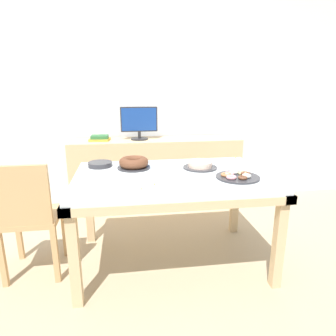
{
  "coord_description": "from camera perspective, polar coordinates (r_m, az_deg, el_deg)",
  "views": [
    {
      "loc": [
        -0.36,
        -2.27,
        1.47
      ],
      "look_at": [
        -0.03,
        -0.02,
        0.84
      ],
      "focal_mm": 32.0,
      "sensor_mm": 36.0,
      "label": 1
    }
  ],
  "objects": [
    {
      "name": "ground_plane",
      "position": [
        2.73,
        0.64,
        -17.11
      ],
      "size": [
        12.0,
        12.0,
        0.0
      ],
      "primitive_type": "plane",
      "color": "tan"
    },
    {
      "name": "chair",
      "position": [
        2.53,
        -24.98,
        -8.03
      ],
      "size": [
        0.42,
        0.42,
        0.94
      ],
      "color": "tan",
      "rests_on": "ground"
    },
    {
      "name": "computer_monitor",
      "position": [
        3.51,
        -5.53,
        8.46
      ],
      "size": [
        0.42,
        0.2,
        0.38
      ],
      "color": "#262628",
      "rests_on": "sideboard"
    },
    {
      "name": "plate_stack",
      "position": [
        2.7,
        -12.8,
        0.7
      ],
      "size": [
        0.21,
        0.21,
        0.04
      ],
      "color": "#333338",
      "rests_on": "dining_table"
    },
    {
      "name": "dining_table",
      "position": [
        2.43,
        0.69,
        -3.3
      ],
      "size": [
        1.57,
        1.03,
        0.78
      ],
      "color": "silver",
      "rests_on": "ground"
    },
    {
      "name": "sideboard",
      "position": [
        3.66,
        -2.26,
        -1.08
      ],
      "size": [
        2.0,
        0.44,
        0.85
      ],
      "color": "#D1B284",
      "rests_on": "ground"
    },
    {
      "name": "cake_chocolate_round",
      "position": [
        2.59,
        6.14,
        0.57
      ],
      "size": [
        0.29,
        0.29,
        0.06
      ],
      "color": "#333338",
      "rests_on": "dining_table"
    },
    {
      "name": "wall_back",
      "position": [
        3.81,
        -2.89,
        12.94
      ],
      "size": [
        8.0,
        0.1,
        2.6
      ],
      "primitive_type": "cube",
      "color": "silver",
      "rests_on": "ground"
    },
    {
      "name": "tealight_centre",
      "position": [
        2.03,
        -5.1,
        -4.23
      ],
      "size": [
        0.04,
        0.04,
        0.04
      ],
      "color": "silver",
      "rests_on": "dining_table"
    },
    {
      "name": "tealight_near_front",
      "position": [
        2.11,
        -2.58,
        -3.39
      ],
      "size": [
        0.04,
        0.04,
        0.04
      ],
      "color": "silver",
      "rests_on": "dining_table"
    },
    {
      "name": "cake_golden_bundt",
      "position": [
        2.59,
        -6.53,
        0.94
      ],
      "size": [
        0.28,
        0.28,
        0.09
      ],
      "color": "#333338",
      "rests_on": "dining_table"
    },
    {
      "name": "pastry_platter",
      "position": [
        2.37,
        13.08,
        -1.52
      ],
      "size": [
        0.34,
        0.34,
        0.04
      ],
      "color": "#333338",
      "rests_on": "dining_table"
    },
    {
      "name": "book_stack",
      "position": [
        3.55,
        -12.88,
        5.56
      ],
      "size": [
        0.24,
        0.21,
        0.06
      ],
      "color": "#B29933",
      "rests_on": "sideboard"
    },
    {
      "name": "tealight_left_edge",
      "position": [
        2.95,
        12.73,
        1.79
      ],
      "size": [
        0.04,
        0.04,
        0.04
      ],
      "color": "silver",
      "rests_on": "dining_table"
    }
  ]
}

